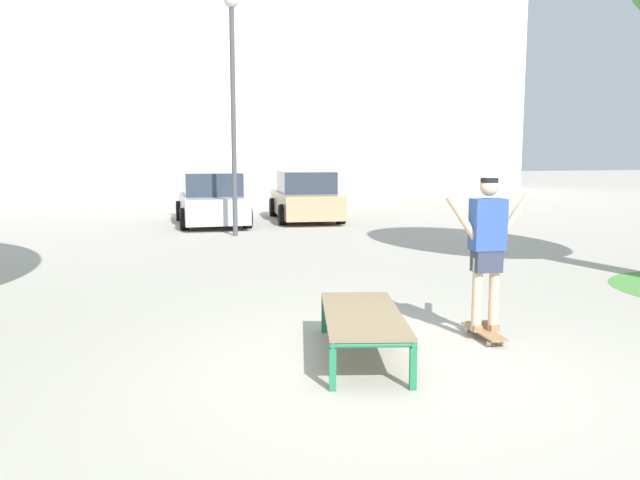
{
  "coord_description": "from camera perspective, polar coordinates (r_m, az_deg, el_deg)",
  "views": [
    {
      "loc": [
        -2.33,
        -5.47,
        2.04
      ],
      "look_at": [
        -0.12,
        1.94,
        1.0
      ],
      "focal_mm": 36.16,
      "sensor_mm": 36.0,
      "label": 1
    }
  ],
  "objects": [
    {
      "name": "ground_plane",
      "position": [
        6.29,
        6.25,
        -11.33
      ],
      "size": [
        120.0,
        120.0,
        0.0
      ],
      "primitive_type": "plane",
      "color": "#B2AA9E"
    },
    {
      "name": "building_facade",
      "position": [
        36.42,
        -8.18,
        15.73
      ],
      "size": [
        34.35,
        4.0,
        14.38
      ],
      "primitive_type": "cube",
      "color": "silver",
      "rests_on": "ground"
    },
    {
      "name": "skate_box",
      "position": [
        6.52,
        3.79,
        -6.81
      ],
      "size": [
        1.21,
        2.03,
        0.46
      ],
      "color": "#237A4C",
      "rests_on": "ground"
    },
    {
      "name": "skateboard",
      "position": [
        7.44,
        14.32,
        -7.88
      ],
      "size": [
        0.27,
        0.81,
        0.09
      ],
      "color": "#9E754C",
      "rests_on": "ground"
    },
    {
      "name": "skater",
      "position": [
        7.25,
        14.57,
        -0.27
      ],
      "size": [
        1.0,
        0.31,
        1.69
      ],
      "color": "beige",
      "rests_on": "skateboard"
    },
    {
      "name": "car_silver",
      "position": [
        18.88,
        -9.57,
        3.47
      ],
      "size": [
        2.03,
        4.26,
        1.5
      ],
      "color": "#B7BABF",
      "rests_on": "ground"
    },
    {
      "name": "car_tan",
      "position": [
        19.81,
        -1.3,
        3.76
      ],
      "size": [
        2.27,
        4.37,
        1.5
      ],
      "color": "tan",
      "rests_on": "ground"
    },
    {
      "name": "light_post",
      "position": [
        16.17,
        -7.73,
        13.94
      ],
      "size": [
        0.36,
        0.36,
        5.83
      ],
      "color": "#4C4C51",
      "rests_on": "ground"
    }
  ]
}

